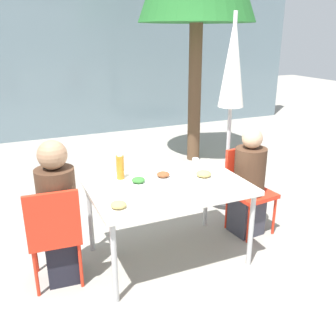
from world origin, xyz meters
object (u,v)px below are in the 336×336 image
(person_right, at_px, (249,185))
(closed_umbrella, at_px, (232,75))
(chair_right, at_px, (247,184))
(bottle, at_px, (120,167))
(person_left, at_px, (59,215))
(chair_left, at_px, (54,230))
(drinking_cup, at_px, (195,163))
(salad_bowl, at_px, (169,192))

(person_right, xyz_separation_m, closed_umbrella, (0.18, 0.67, 1.00))
(chair_right, relative_size, bottle, 3.72)
(chair_right, xyz_separation_m, bottle, (-1.30, 0.11, 0.33))
(chair_right, distance_m, person_right, 0.10)
(person_left, xyz_separation_m, bottle, (0.59, 0.23, 0.25))
(chair_left, bearing_deg, closed_umbrella, 24.79)
(chair_right, xyz_separation_m, person_right, (-0.04, -0.09, 0.02))
(person_left, distance_m, person_right, 1.84)
(person_left, distance_m, drinking_cup, 1.37)
(chair_left, bearing_deg, person_right, 7.40)
(chair_left, distance_m, salad_bowl, 0.95)
(person_right, bearing_deg, chair_right, -121.91)
(closed_umbrella, distance_m, bottle, 1.66)
(chair_right, height_order, drinking_cup, chair_right)
(chair_left, height_order, salad_bowl, chair_left)
(chair_right, height_order, closed_umbrella, closed_umbrella)
(closed_umbrella, xyz_separation_m, drinking_cup, (-0.68, -0.49, -0.76))
(closed_umbrella, relative_size, bottle, 9.35)
(bottle, bearing_deg, chair_right, -4.89)
(chair_left, xyz_separation_m, bottle, (0.64, 0.30, 0.33))
(drinking_cup, relative_size, salad_bowl, 0.61)
(person_right, distance_m, salad_bowl, 1.07)
(person_right, xyz_separation_m, salad_bowl, (-1.00, -0.31, 0.23))
(bottle, distance_m, salad_bowl, 0.57)
(person_right, height_order, drinking_cup, person_right)
(salad_bowl, bearing_deg, chair_left, 167.57)
(salad_bowl, bearing_deg, drinking_cup, 44.83)
(chair_right, bearing_deg, salad_bowl, 14.49)
(person_right, distance_m, drinking_cup, 0.59)
(drinking_cup, bearing_deg, bottle, 179.16)
(chair_left, height_order, bottle, bottle)
(chair_right, relative_size, salad_bowl, 5.56)
(person_right, bearing_deg, drinking_cup, -26.13)
(chair_right, bearing_deg, chair_left, -0.40)
(bottle, bearing_deg, closed_umbrella, 18.45)
(chair_right, distance_m, salad_bowl, 1.14)
(chair_left, bearing_deg, bottle, 29.40)
(chair_left, distance_m, bottle, 0.79)
(chair_right, xyz_separation_m, drinking_cup, (-0.55, 0.10, 0.27))
(drinking_cup, bearing_deg, salad_bowl, -135.17)
(person_left, relative_size, bottle, 5.20)
(person_left, bearing_deg, chair_right, 7.68)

